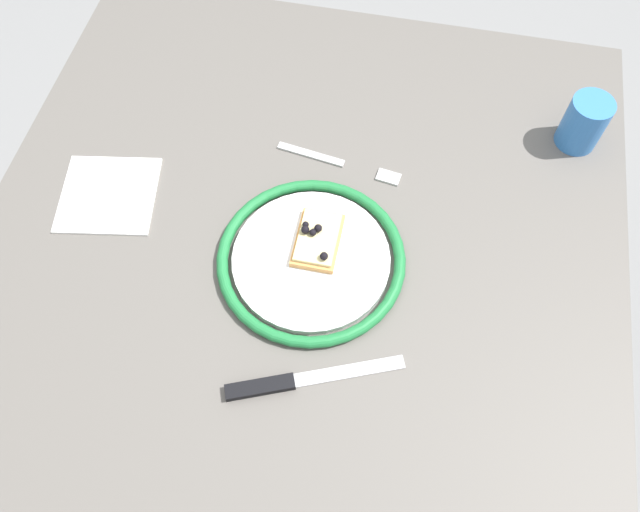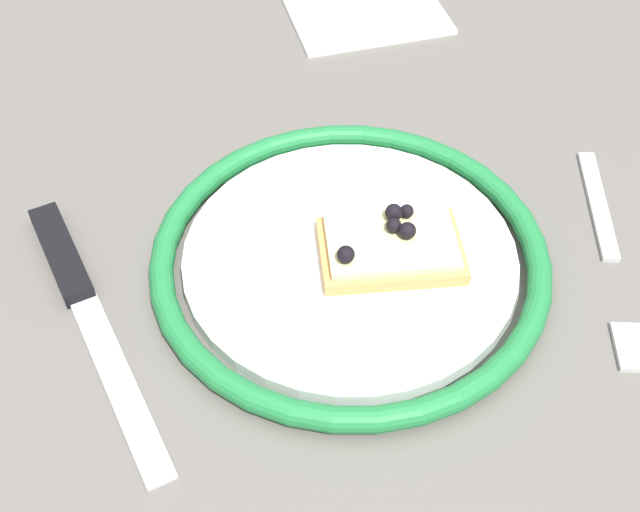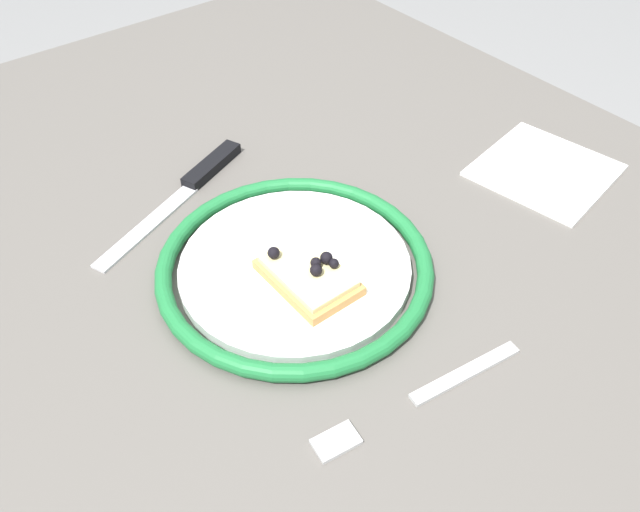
{
  "view_description": "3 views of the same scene",
  "coord_description": "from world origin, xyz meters",
  "px_view_note": "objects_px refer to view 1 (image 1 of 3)",
  "views": [
    {
      "loc": [
        0.37,
        0.12,
        1.53
      ],
      "look_at": [
        -0.04,
        0.04,
        0.76
      ],
      "focal_mm": 35.17,
      "sensor_mm": 36.0,
      "label": 1
    },
    {
      "loc": [
        0.02,
        0.41,
        1.17
      ],
      "look_at": [
        -0.02,
        0.05,
        0.77
      ],
      "focal_mm": 47.91,
      "sensor_mm": 36.0,
      "label": 2
    },
    {
      "loc": [
        -0.4,
        0.28,
        1.19
      ],
      "look_at": [
        -0.07,
        0.01,
        0.77
      ],
      "focal_mm": 36.0,
      "sensor_mm": 36.0,
      "label": 3
    }
  ],
  "objects_px": {
    "dining_table": "(290,305)",
    "pizza_slice_near": "(317,239)",
    "napkin": "(109,195)",
    "cup": "(584,123)",
    "knife": "(282,382)",
    "fork": "(340,163)",
    "plate": "(311,259)"
  },
  "relations": [
    {
      "from": "dining_table",
      "to": "pizza_slice_near",
      "type": "xyz_separation_m",
      "value": [
        -0.07,
        0.03,
        0.09
      ]
    },
    {
      "from": "napkin",
      "to": "cup",
      "type": "bearing_deg",
      "value": 109.86
    },
    {
      "from": "knife",
      "to": "fork",
      "type": "bearing_deg",
      "value": 178.96
    },
    {
      "from": "cup",
      "to": "plate",
      "type": "bearing_deg",
      "value": -50.77
    },
    {
      "from": "plate",
      "to": "pizza_slice_near",
      "type": "relative_size",
      "value": 2.85
    },
    {
      "from": "napkin",
      "to": "knife",
      "type": "bearing_deg",
      "value": 54.51
    },
    {
      "from": "pizza_slice_near",
      "to": "dining_table",
      "type": "bearing_deg",
      "value": -23.34
    },
    {
      "from": "knife",
      "to": "pizza_slice_near",
      "type": "bearing_deg",
      "value": 179.18
    },
    {
      "from": "plate",
      "to": "fork",
      "type": "xyz_separation_m",
      "value": [
        -0.18,
        0.01,
        -0.01
      ]
    },
    {
      "from": "knife",
      "to": "cup",
      "type": "xyz_separation_m",
      "value": [
        -0.48,
        0.37,
        0.04
      ]
    },
    {
      "from": "fork",
      "to": "napkin",
      "type": "distance_m",
      "value": 0.36
    },
    {
      "from": "cup",
      "to": "fork",
      "type": "bearing_deg",
      "value": -71.5
    },
    {
      "from": "plate",
      "to": "napkin",
      "type": "relative_size",
      "value": 1.89
    },
    {
      "from": "plate",
      "to": "cup",
      "type": "relative_size",
      "value": 3.11
    },
    {
      "from": "fork",
      "to": "dining_table",
      "type": "bearing_deg",
      "value": -8.48
    },
    {
      "from": "dining_table",
      "to": "fork",
      "type": "height_order",
      "value": "fork"
    },
    {
      "from": "dining_table",
      "to": "plate",
      "type": "relative_size",
      "value": 4.2
    },
    {
      "from": "cup",
      "to": "napkin",
      "type": "relative_size",
      "value": 0.61
    },
    {
      "from": "fork",
      "to": "napkin",
      "type": "bearing_deg",
      "value": -68.7
    },
    {
      "from": "knife",
      "to": "cup",
      "type": "distance_m",
      "value": 0.61
    },
    {
      "from": "dining_table",
      "to": "cup",
      "type": "bearing_deg",
      "value": 131.0
    },
    {
      "from": "pizza_slice_near",
      "to": "napkin",
      "type": "bearing_deg",
      "value": -94.02
    },
    {
      "from": "plate",
      "to": "napkin",
      "type": "bearing_deg",
      "value": -98.67
    },
    {
      "from": "dining_table",
      "to": "knife",
      "type": "height_order",
      "value": "knife"
    },
    {
      "from": "fork",
      "to": "napkin",
      "type": "relative_size",
      "value": 1.41
    },
    {
      "from": "plate",
      "to": "knife",
      "type": "distance_m",
      "value": 0.18
    },
    {
      "from": "fork",
      "to": "napkin",
      "type": "xyz_separation_m",
      "value": [
        0.13,
        -0.33,
        -0.0
      ]
    },
    {
      "from": "fork",
      "to": "cup",
      "type": "distance_m",
      "value": 0.38
    },
    {
      "from": "pizza_slice_near",
      "to": "fork",
      "type": "relative_size",
      "value": 0.47
    },
    {
      "from": "plate",
      "to": "napkin",
      "type": "height_order",
      "value": "plate"
    },
    {
      "from": "pizza_slice_near",
      "to": "fork",
      "type": "xyz_separation_m",
      "value": [
        -0.15,
        0.0,
        -0.02
      ]
    },
    {
      "from": "dining_table",
      "to": "pizza_slice_near",
      "type": "distance_m",
      "value": 0.12
    }
  ]
}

